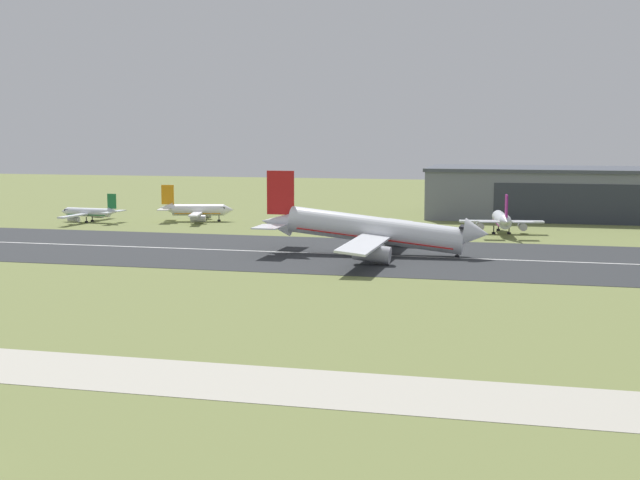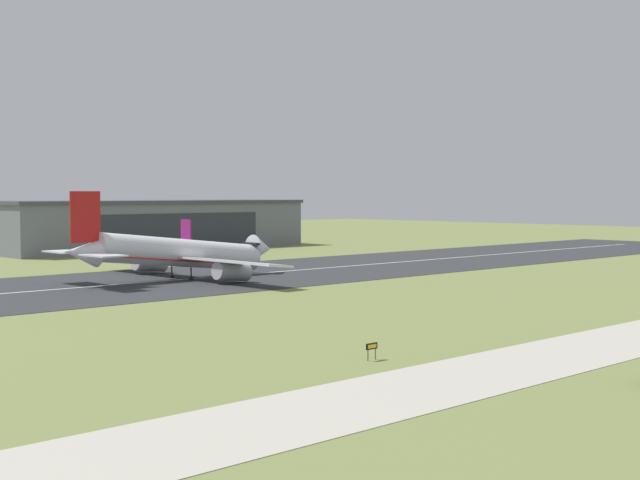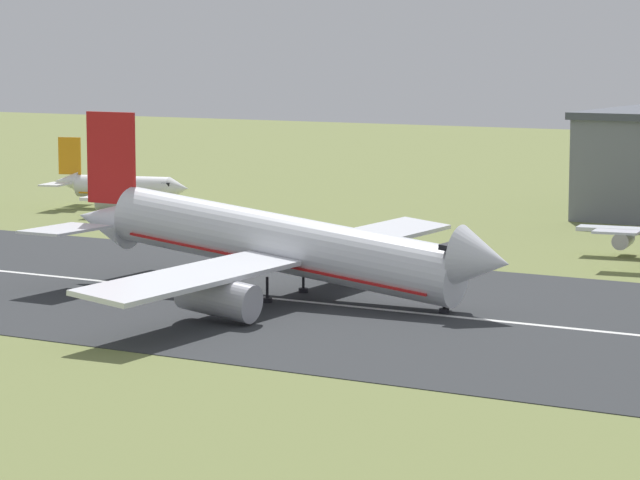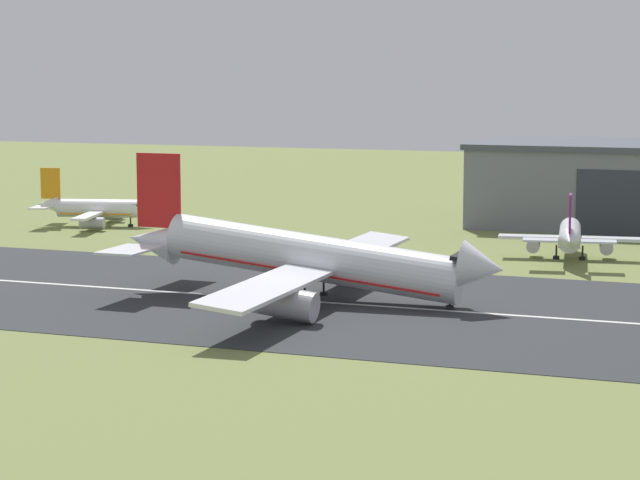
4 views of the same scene
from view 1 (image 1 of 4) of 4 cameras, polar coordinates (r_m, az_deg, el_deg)
The scene contains 9 objects.
ground_plane at distance 116.30m, azimuth -6.36°, elevation -4.60°, with size 615.55×615.55×0.00m, color olive.
runway_strip at distance 168.92m, azimuth 0.26°, elevation -0.87°, with size 375.55×48.23×0.06m, color #2B2D30.
runway_centreline at distance 168.92m, azimuth 0.26°, elevation -0.86°, with size 338.00×0.70×0.01m, color silver.
taxiway_road at distance 89.63m, azimuth -13.13°, elevation -8.29°, with size 281.66×11.72×0.05m, color #B2AD9E.
hangar_building at distance 243.98m, azimuth 17.44°, elevation 2.85°, with size 88.76×29.48×13.41m.
airplane_landing at distance 167.39m, azimuth 3.45°, elevation 0.59°, with size 43.85×53.12×15.60m.
airplane_parked_west at distance 203.87m, azimuth 11.55°, elevation 1.26°, with size 18.91×21.70×9.54m.
airplane_parked_centre at distance 229.82m, azimuth -7.89°, elevation 1.89°, with size 19.88×23.29×9.35m.
airplane_parked_east at distance 232.91m, azimuth -14.56°, elevation 1.71°, with size 16.79×23.04×7.40m.
Camera 1 is at (40.06, -50.80, 23.58)m, focal length 50.00 mm.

